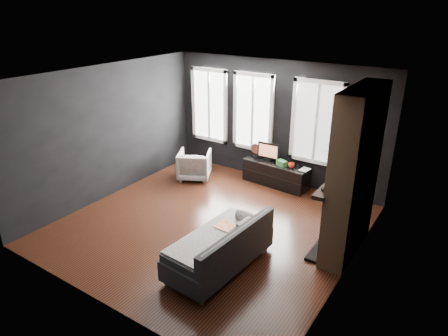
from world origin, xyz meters
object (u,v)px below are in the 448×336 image
Objects in this scene: monitor at (268,151)px; book at (302,164)px; media_console at (276,174)px; sofa at (219,245)px; armchair at (194,163)px; mug at (291,165)px; mantel_vase at (347,164)px.

monitor reaches higher than book.
media_console is 0.54m from monitor.
sofa is 2.50× the size of armchair.
mug is 0.82× the size of mantel_vase.
monitor is at bearing 179.32° from armchair.
book is (-0.05, 3.17, 0.25)m from sofa.
mantel_vase is (3.58, -0.48, 0.95)m from armchair.
book is (0.21, 0.04, 0.05)m from mug.
monitor is (-0.23, 0.05, 0.49)m from media_console.
mug is at bearing -10.82° from monitor.
monitor is (1.50, 0.76, 0.38)m from armchair.
armchair is at bearing -152.89° from media_console.
mantel_vase reaches higher than book.
mantel_vase is (2.08, -1.24, 0.57)m from monitor.
armchair is at bearing 172.44° from mantel_vase.
mantel_vase reaches higher than monitor.
armchair is 2.22m from mug.
armchair is 3.74m from mantel_vase.
monitor is 2.12× the size of book.
mug is (0.61, -0.10, -0.16)m from monitor.
book is (0.82, -0.06, -0.11)m from monitor.
mantel_vase reaches higher than mug.
media_console is 0.50m from mug.
book is at bearing 95.18° from sofa.
media_console is at bearing 147.25° from mantel_vase.
armchair is 2.97× the size of book.
mug is 2.00m from mantel_vase.
monitor is at bearing 173.54° from media_console.
sofa reaches higher than media_console.
armchair is at bearing -154.68° from monitor.
armchair is at bearing 138.16° from sofa.
monitor is at bearing 109.37° from sofa.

